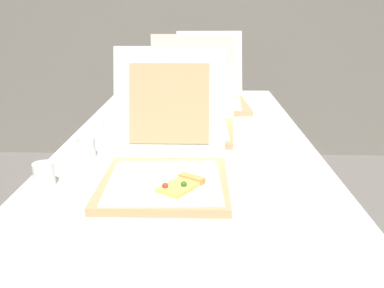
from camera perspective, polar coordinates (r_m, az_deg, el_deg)
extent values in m
cube|color=silver|center=(1.44, -0.65, -0.88)|extent=(0.89, 2.06, 0.03)
cylinder|color=#38383D|center=(2.51, -8.42, -1.50)|extent=(0.04, 0.04, 0.71)
cylinder|color=#38383D|center=(2.49, 8.79, -1.64)|extent=(0.04, 0.04, 0.71)
cube|color=tan|center=(1.11, -3.86, -5.55)|extent=(0.34, 0.34, 0.02)
cube|color=silver|center=(1.10, -3.86, -5.19)|extent=(0.31, 0.31, 0.00)
cube|color=silver|center=(1.26, -3.19, 5.78)|extent=(0.34, 0.10, 0.33)
cube|color=tan|center=(1.26, -3.21, 5.65)|extent=(0.25, 0.07, 0.24)
cube|color=#EAC156|center=(1.05, -1.77, -5.95)|extent=(0.12, 0.13, 0.01)
cube|color=tan|center=(1.09, -0.05, -4.85)|extent=(0.07, 0.06, 0.02)
sphere|color=#2D6628|center=(1.04, -1.15, -5.63)|extent=(0.02, 0.02, 0.02)
sphere|color=red|center=(1.04, -3.76, -5.82)|extent=(0.02, 0.02, 0.02)
cube|color=tan|center=(1.57, -0.38, 1.76)|extent=(0.36, 0.36, 0.02)
cube|color=silver|center=(1.58, -0.67, 2.23)|extent=(0.31, 0.31, 0.00)
cube|color=silver|center=(1.70, 0.18, 9.27)|extent=(0.34, 0.04, 0.34)
cube|color=tan|center=(1.69, 0.18, 9.25)|extent=(0.25, 0.02, 0.25)
cube|color=#EAC156|center=(1.59, -1.06, 2.56)|extent=(0.09, 0.11, 0.01)
cube|color=tan|center=(1.63, -1.19, 3.14)|extent=(0.08, 0.03, 0.02)
sphere|color=red|center=(1.60, -1.55, 2.99)|extent=(0.02, 0.02, 0.02)
sphere|color=orange|center=(1.61, -0.51, 3.11)|extent=(0.02, 0.02, 0.02)
cube|color=tan|center=(1.99, 2.83, 5.33)|extent=(0.36, 0.36, 0.02)
cube|color=silver|center=(2.00, 2.69, 5.70)|extent=(0.30, 0.30, 0.00)
cube|color=silver|center=(2.18, 2.44, 11.11)|extent=(0.35, 0.13, 0.33)
cube|color=tan|center=(2.18, 2.44, 11.04)|extent=(0.25, 0.09, 0.23)
cylinder|color=white|center=(2.00, 3.66, 6.57)|extent=(0.03, 0.03, 0.00)
cylinder|color=white|center=(2.01, 3.91, 6.18)|extent=(0.01, 0.00, 0.03)
cylinder|color=white|center=(2.01, 3.51, 6.23)|extent=(0.01, 0.00, 0.03)
cylinder|color=white|center=(2.00, 3.53, 6.13)|extent=(0.00, 0.00, 0.03)
cylinder|color=white|center=(1.79, -6.93, 4.38)|extent=(0.06, 0.06, 0.07)
cylinder|color=white|center=(1.19, -19.94, -4.02)|extent=(0.06, 0.06, 0.07)
cylinder|color=white|center=(1.37, -14.47, -0.46)|extent=(0.06, 0.06, 0.07)
cylinder|color=white|center=(1.55, -11.26, 1.99)|extent=(0.06, 0.06, 0.07)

